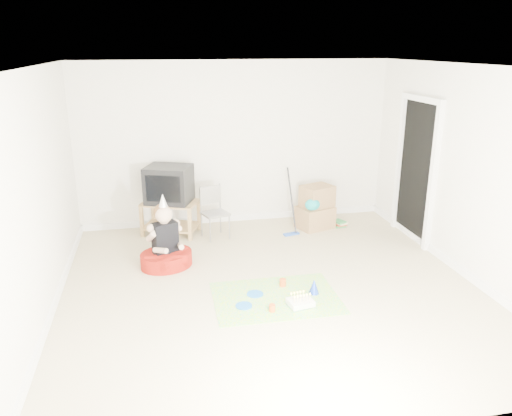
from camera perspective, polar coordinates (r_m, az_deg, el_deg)
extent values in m
plane|color=beige|center=(6.15, 1.69, -9.08)|extent=(5.00, 5.00, 0.00)
cube|color=black|center=(7.73, 17.84, 3.91)|extent=(0.02, 0.90, 2.05)
cube|color=#A6804B|center=(7.78, -9.80, 0.60)|extent=(0.96, 0.80, 0.03)
cube|color=#A6804B|center=(7.90, -9.65, -2.04)|extent=(0.96, 0.80, 0.03)
cube|color=#A6804B|center=(7.80, -12.93, -1.44)|extent=(0.07, 0.07, 0.52)
cube|color=#A6804B|center=(7.53, -7.57, -1.85)|extent=(0.07, 0.07, 0.52)
cube|color=#A6804B|center=(8.19, -11.67, -0.39)|extent=(0.07, 0.07, 0.52)
cube|color=#A6804B|center=(7.94, -6.54, -0.74)|extent=(0.07, 0.07, 0.52)
cube|color=black|center=(7.69, -9.92, 2.70)|extent=(0.80, 0.74, 0.56)
cube|color=gray|center=(7.55, -4.69, -0.64)|extent=(0.45, 0.44, 0.03)
cylinder|color=gray|center=(7.48, -5.80, -0.75)|extent=(0.02, 0.02, 0.80)
cylinder|color=gray|center=(7.61, -3.60, -0.36)|extent=(0.02, 0.02, 0.80)
cube|color=#9F784C|center=(8.07, 6.75, -1.05)|extent=(0.64, 0.56, 0.35)
cube|color=#9F784C|center=(8.01, 7.00, 1.39)|extent=(0.57, 0.52, 0.33)
ellipsoid|color=#0D9499|center=(7.80, 6.47, 0.38)|extent=(0.24, 0.16, 0.19)
cube|color=blue|center=(7.78, 4.07, -2.97)|extent=(0.26, 0.14, 0.03)
cylinder|color=black|center=(7.62, 4.15, 0.55)|extent=(0.10, 0.34, 0.98)
cube|color=#2A803D|center=(8.25, 9.46, -1.92)|extent=(0.20, 0.24, 0.03)
cube|color=#B84427|center=(8.25, 9.47, -1.76)|extent=(0.21, 0.24, 0.02)
cube|color=beige|center=(8.24, 9.48, -1.60)|extent=(0.21, 0.24, 0.03)
cube|color=#2A803D|center=(8.23, 9.48, -1.44)|extent=(0.21, 0.24, 0.02)
cylinder|color=maroon|center=(6.78, -10.20, -5.78)|extent=(0.91, 0.91, 0.19)
cube|color=black|center=(6.66, -10.34, -3.37)|extent=(0.36, 0.29, 0.42)
sphere|color=tan|center=(6.55, -10.50, -0.75)|extent=(0.29, 0.29, 0.22)
cone|color=white|center=(6.49, -10.60, 0.88)|extent=(0.12, 0.12, 0.17)
cube|color=#FE3593|center=(5.92, 2.28, -10.20)|extent=(1.47, 1.07, 0.01)
cube|color=white|center=(5.75, 5.09, -10.74)|extent=(0.31, 0.26, 0.07)
cube|color=#41B868|center=(5.77, 5.08, -11.00)|extent=(0.31, 0.26, 0.01)
cylinder|color=beige|center=(5.65, 4.43, -10.51)|extent=(0.01, 0.01, 0.07)
cylinder|color=beige|center=(5.66, 4.78, -10.44)|extent=(0.01, 0.01, 0.07)
cylinder|color=beige|center=(5.68, 5.13, -10.37)|extent=(0.01, 0.01, 0.07)
cylinder|color=beige|center=(5.69, 5.48, -10.29)|extent=(0.01, 0.01, 0.07)
cylinder|color=beige|center=(5.71, 5.83, -10.22)|extent=(0.01, 0.01, 0.07)
cylinder|color=beige|center=(5.72, 6.18, -10.15)|extent=(0.01, 0.01, 0.07)
cylinder|color=beige|center=(5.72, 4.04, -10.13)|extent=(0.01, 0.01, 0.07)
cylinder|color=beige|center=(5.73, 4.39, -10.05)|extent=(0.01, 0.01, 0.07)
cylinder|color=beige|center=(5.75, 4.74, -9.98)|extent=(0.01, 0.01, 0.07)
cylinder|color=beige|center=(5.76, 5.09, -9.91)|extent=(0.01, 0.01, 0.07)
cylinder|color=beige|center=(5.78, 5.43, -9.84)|extent=(0.01, 0.01, 0.07)
cylinder|color=blue|center=(5.98, -0.11, -9.80)|extent=(0.22, 0.22, 0.01)
cylinder|color=blue|center=(5.74, -1.40, -11.11)|extent=(0.24, 0.24, 0.01)
cylinder|color=#DD5218|center=(6.16, 3.07, -8.50)|extent=(0.10, 0.10, 0.09)
cylinder|color=#DD5218|center=(5.62, 1.85, -11.35)|extent=(0.09, 0.09, 0.08)
cone|color=blue|center=(6.00, 6.65, -8.89)|extent=(0.16, 0.16, 0.18)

